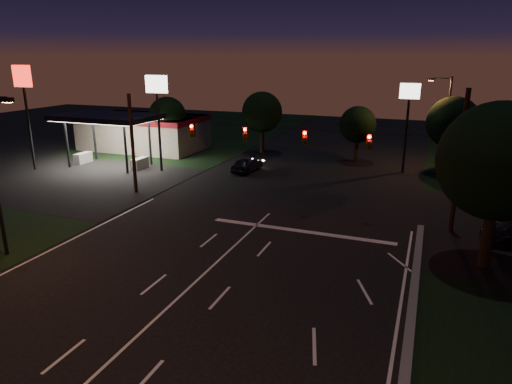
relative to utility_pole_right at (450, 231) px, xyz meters
The scene contains 18 objects.
ground 19.21m from the utility_pole_right, 128.66° to the right, with size 140.00×140.00×0.00m, color black.
cross_street_left 32.02m from the utility_pole_right, behind, with size 20.00×16.00×0.02m, color black.
stop_bar 9.66m from the utility_pole_right, 158.75° to the right, with size 12.00×0.50×0.01m, color silver.
utility_pole_right is the anchor object (origin of this frame).
utility_pole_left 24.00m from the utility_pole_right, behind, with size 0.28×0.28×8.00m, color black.
signal_span 13.20m from the utility_pole_right, behind, with size 24.00×0.40×1.56m.
gas_station 37.27m from the utility_pole_right, 155.56° to the left, with size 14.20×16.10×5.25m.
pole_sign_left_near 27.82m from the utility_pole_right, 164.93° to the left, with size 2.20×0.30×9.10m.
pole_sign_left_far 38.87m from the utility_pole_right, behind, with size 2.00×0.30×10.00m.
pole_sign_right 16.73m from the utility_pole_right, 104.93° to the left, with size 1.80×0.30×8.40m.
street_light_right_far 17.81m from the utility_pole_right, 92.57° to the left, with size 2.20×0.35×9.00m.
tree_right_near 7.61m from the utility_pole_right, 72.47° to the right, with size 6.00×6.00×8.76m.
tree_far_a 33.84m from the utility_pole_right, 153.24° to the left, with size 4.20×4.20×6.42m.
tree_far_b 28.04m from the utility_pole_right, 136.25° to the left, with size 4.60×4.60×6.98m.
tree_far_c 20.58m from the utility_pole_right, 116.39° to the left, with size 3.80×3.80×5.86m.
tree_far_d 16.84m from the utility_pole_right, 89.92° to the left, with size 4.80×4.80×7.30m.
car_oncoming_a 20.71m from the utility_pole_right, 152.05° to the left, with size 1.64×4.07×1.39m, color black.
car_oncoming_b 20.74m from the utility_pole_right, 150.66° to the left, with size 1.33×3.80×1.25m, color black.
Camera 1 is at (10.17, -15.04, 10.78)m, focal length 32.00 mm.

